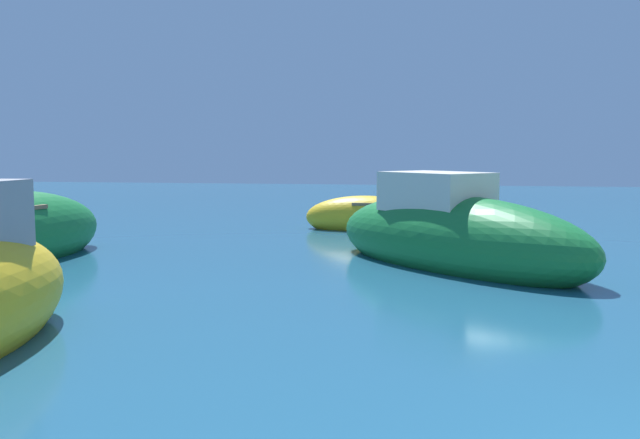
% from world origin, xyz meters
% --- Properties ---
extents(moored_boat_4, '(5.87, 5.73, 2.22)m').
position_xyz_m(moored_boat_4, '(-2.42, 9.31, 0.58)').
color(moored_boat_4, '#197233').
rests_on(moored_boat_4, ground).
extents(moored_boat_5, '(3.47, 1.47, 1.24)m').
position_xyz_m(moored_boat_5, '(-4.73, 15.13, 0.35)').
color(moored_boat_5, gold).
rests_on(moored_boat_5, ground).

